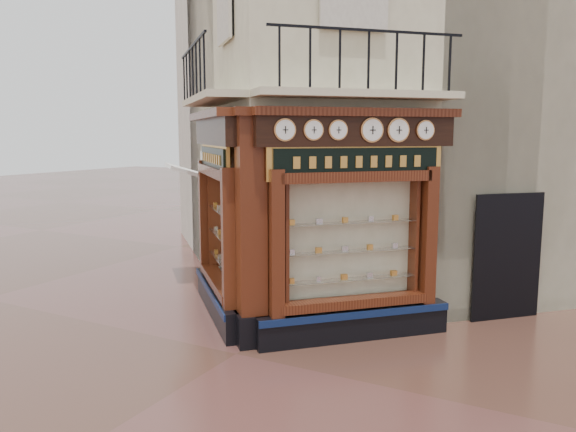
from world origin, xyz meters
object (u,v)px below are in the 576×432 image
Objects in this scene: clock_a at (285,130)px; clock_d at (372,130)px; clock_c at (338,130)px; clock_b at (313,130)px; clock_e at (398,130)px; clock_f at (425,130)px; signboard_left at (214,158)px; signboard_right at (357,162)px; awning at (191,282)px; corner_pilaster at (251,232)px.

clock_a is 0.88× the size of clock_d.
clock_b is at bearing 180.00° from clock_c.
clock_f is (0.36, 0.36, 0.00)m from clock_e.
signboard_right is (2.92, 0.00, -0.00)m from signboard_left.
clock_c is 0.81× the size of clock_e.
clock_d is (0.72, 0.72, -0.00)m from clock_b.
clock_e reaches higher than awning.
clock_b is at bearing 180.00° from clock_f.
clock_c is 0.66m from signboard_right.
corner_pilaster is 1.98× the size of signboard_left.
corner_pilaster is at bearing 162.48° from clock_c.
signboard_right is (-0.56, -0.40, -0.52)m from clock_e.
clock_f is at bearing 0.00° from clock_a.
corner_pilaster is at bearing -173.55° from awning.
clock_b is (0.96, 0.36, 1.67)m from corner_pilaster.
clock_d reaches higher than clock_c.
clock_c reaches higher than awning.
awning is 4.10m from signboard_left.
clock_a is 0.18× the size of signboard_left.
clock_f is 0.17× the size of signboard_left.
clock_d is 0.18× the size of signboard_right.
clock_e reaches higher than clock_f.
clock_a is at bearing 180.00° from clock_d.
clock_a is 1.40m from signboard_right.
clock_d is 1.01× the size of clock_e.
clock_c is at bearing -164.45° from signboard_right.
clock_c is 0.20× the size of awning.
clock_a is 1.07× the size of clock_b.
clock_e is at bearing -9.21° from signboard_right.
clock_c is (0.30, 0.30, -0.00)m from clock_b.
clock_a reaches higher than clock_b.
clock_c is (1.26, 0.65, 1.67)m from corner_pilaster.
clock_a reaches higher than clock_c.
clock_d is 0.20× the size of signboard_left.
clock_f is 3.95m from signboard_left.
signboard_right reaches higher than signboard_left.
signboard_left is at bearing 127.48° from clock_c.
clock_f is at bearing -144.67° from awning.
signboard_right is at bearing -154.60° from awning.
clock_a is 1.49m from clock_d.
signboard_right reaches higher than awning.
clock_d reaches higher than awning.
corner_pilaster is at bearing 169.75° from signboard_right.
clock_d is at bearing -0.00° from clock_b.
clock_b is 2.56m from signboard_left.
clock_f is at bearing -123.78° from signboard_left.
signboard_left is at bearing 146.22° from clock_f.
corner_pilaster reaches higher than clock_e.
clock_c reaches higher than signboard_right.
corner_pilaster is 1.76× the size of signboard_right.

